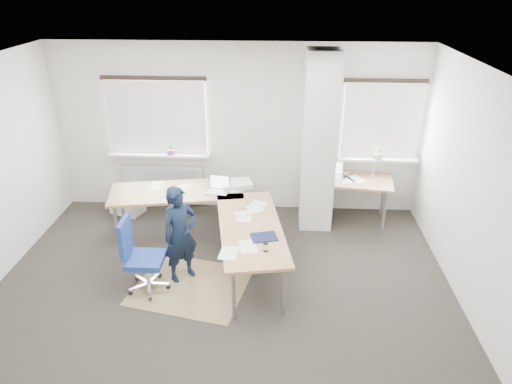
# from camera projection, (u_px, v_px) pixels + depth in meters

# --- Properties ---
(ground) EXTENTS (6.00, 6.00, 0.00)m
(ground) POSITION_uv_depth(u_px,v_px,m) (221.00, 296.00, 5.83)
(ground) COLOR #282420
(ground) RESTS_ON ground
(room_shell) EXTENTS (6.04, 5.04, 2.82)m
(room_shell) POSITION_uv_depth(u_px,v_px,m) (236.00, 156.00, 5.46)
(room_shell) COLOR silver
(room_shell) RESTS_ON ground
(floor_mat) EXTENTS (1.63, 1.47, 0.01)m
(floor_mat) POSITION_uv_depth(u_px,v_px,m) (191.00, 286.00, 6.02)
(floor_mat) COLOR olive
(floor_mat) RESTS_ON ground
(white_crate) EXTENTS (0.59, 0.50, 0.30)m
(white_crate) POSITION_uv_depth(u_px,v_px,m) (127.00, 204.00, 7.79)
(white_crate) COLOR white
(white_crate) RESTS_ON ground
(desk_main) EXTENTS (2.82, 2.63, 0.96)m
(desk_main) POSITION_uv_depth(u_px,v_px,m) (215.00, 209.00, 6.50)
(desk_main) COLOR olive
(desk_main) RESTS_ON ground
(desk_side) EXTENTS (1.49, 0.89, 1.22)m
(desk_side) POSITION_uv_depth(u_px,v_px,m) (349.00, 181.00, 7.37)
(desk_side) COLOR olive
(desk_side) RESTS_ON ground
(task_chair) EXTENTS (0.55, 0.55, 1.02)m
(task_chair) POSITION_uv_depth(u_px,v_px,m) (144.00, 270.00, 5.85)
(task_chair) COLOR navy
(task_chair) RESTS_ON ground
(person) EXTENTS (0.58, 0.56, 1.34)m
(person) POSITION_uv_depth(u_px,v_px,m) (180.00, 234.00, 5.91)
(person) COLOR black
(person) RESTS_ON ground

